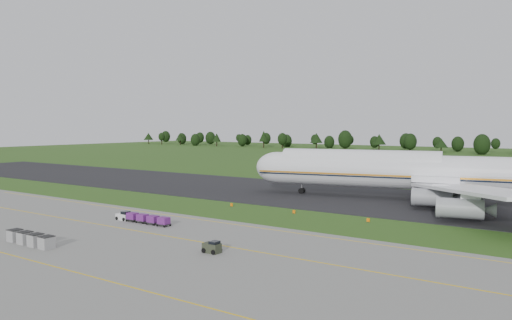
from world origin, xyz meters
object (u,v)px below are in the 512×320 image
Objects in this scene: baggage_train at (141,218)px; aircraft at (413,171)px; utility_cart at (212,248)px; edge_markers at (294,212)px; uld_row at (30,239)px.

aircraft is at bearing 60.49° from baggage_train.
edge_markers is at bearing 100.51° from utility_cart.
aircraft reaches higher than uld_row.
utility_cart is at bearing -96.80° from aircraft.
aircraft is 31.56m from edge_markers.
uld_row is 0.31× the size of edge_markers.
utility_cart is 24.37m from uld_row.
baggage_train is (-28.18, -49.78, -5.22)m from aircraft.
utility_cart is at bearing 24.88° from uld_row.
aircraft is at bearing 83.20° from utility_cart.
edge_markers is (-5.48, 29.56, -0.36)m from utility_cart.
uld_row is 43.15m from edge_markers.
utility_cart is at bearing -79.49° from edge_markers.
baggage_train is at bearing 87.40° from uld_row.
uld_row is at bearing -113.03° from aircraft.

